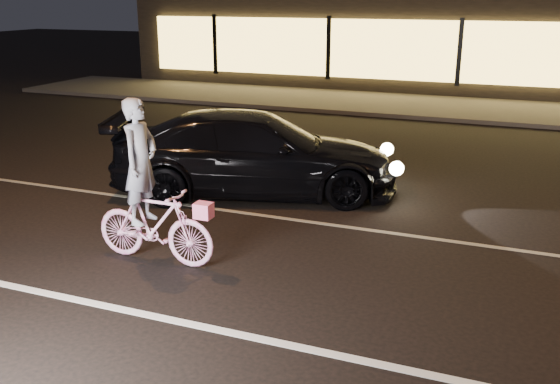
% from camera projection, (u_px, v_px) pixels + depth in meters
% --- Properties ---
extents(ground, '(90.00, 90.00, 0.00)m').
position_uv_depth(ground, '(313.00, 282.00, 7.81)').
color(ground, black).
rests_on(ground, ground).
extents(lane_stripe_near, '(60.00, 0.12, 0.01)m').
position_uv_depth(lane_stripe_near, '(267.00, 340.00, 6.48)').
color(lane_stripe_near, silver).
rests_on(lane_stripe_near, ground).
extents(lane_stripe_far, '(60.00, 0.10, 0.01)m').
position_uv_depth(lane_stripe_far, '(355.00, 228.00, 9.58)').
color(lane_stripe_far, gray).
rests_on(lane_stripe_far, ground).
extents(sidewalk, '(30.00, 4.00, 0.12)m').
position_uv_depth(sidewalk, '(449.00, 108.00, 19.29)').
color(sidewalk, '#383533').
rests_on(sidewalk, ground).
extents(storefront, '(25.40, 8.42, 4.20)m').
position_uv_depth(storefront, '(473.00, 29.00, 23.94)').
color(storefront, black).
rests_on(storefront, ground).
extents(cyclist, '(1.75, 0.60, 2.20)m').
position_uv_depth(cyclist, '(150.00, 206.00, 8.18)').
color(cyclist, '#DD3C9D').
rests_on(cyclist, ground).
extents(sedan, '(5.42, 3.58, 1.46)m').
position_uv_depth(sedan, '(255.00, 154.00, 11.07)').
color(sedan, black).
rests_on(sedan, ground).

